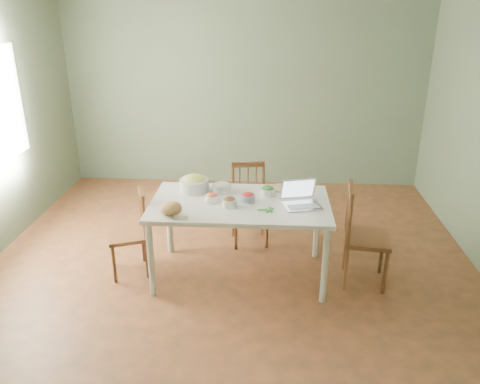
# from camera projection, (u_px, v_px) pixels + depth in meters

# --- Properties ---
(floor) EXTENTS (5.00, 5.00, 0.00)m
(floor) POSITION_uv_depth(u_px,v_px,m) (230.00, 269.00, 4.85)
(floor) COLOR #472F1F
(floor) RESTS_ON ground
(wall_back) EXTENTS (5.00, 0.00, 2.70)m
(wall_back) POSITION_uv_depth(u_px,v_px,m) (244.00, 91.00, 6.65)
(wall_back) COLOR #576754
(wall_back) RESTS_ON ground
(wall_front) EXTENTS (5.00, 0.00, 2.70)m
(wall_front) POSITION_uv_depth(u_px,v_px,m) (179.00, 303.00, 2.03)
(wall_front) COLOR #576754
(wall_front) RESTS_ON ground
(dining_table) EXTENTS (1.67, 0.94, 0.78)m
(dining_table) POSITION_uv_depth(u_px,v_px,m) (240.00, 239.00, 4.61)
(dining_table) COLOR white
(dining_table) RESTS_ON floor
(chair_far) EXTENTS (0.45, 0.43, 0.89)m
(chair_far) POSITION_uv_depth(u_px,v_px,m) (250.00, 206.00, 5.23)
(chair_far) COLOR brown
(chair_far) RESTS_ON floor
(chair_left) EXTENTS (0.47, 0.49, 0.86)m
(chair_left) POSITION_uv_depth(u_px,v_px,m) (127.00, 233.00, 4.65)
(chair_left) COLOR brown
(chair_left) RESTS_ON floor
(chair_right) EXTENTS (0.46, 0.48, 0.97)m
(chair_right) POSITION_uv_depth(u_px,v_px,m) (367.00, 236.00, 4.47)
(chair_right) COLOR brown
(chair_right) RESTS_ON floor
(bread_boule) EXTENTS (0.22, 0.22, 0.12)m
(bread_boule) POSITION_uv_depth(u_px,v_px,m) (171.00, 209.00, 4.17)
(bread_boule) COLOR #A2834D
(bread_boule) RESTS_ON dining_table
(butter_stick) EXTENTS (0.13, 0.07, 0.03)m
(butter_stick) POSITION_uv_depth(u_px,v_px,m) (180.00, 217.00, 4.12)
(butter_stick) COLOR #F8EAC9
(butter_stick) RESTS_ON dining_table
(bowl_squash) EXTENTS (0.29, 0.29, 0.17)m
(bowl_squash) POSITION_uv_depth(u_px,v_px,m) (194.00, 183.00, 4.69)
(bowl_squash) COLOR #F5EE73
(bowl_squash) RESTS_ON dining_table
(bowl_carrot) EXTENTS (0.17, 0.17, 0.07)m
(bowl_carrot) POSITION_uv_depth(u_px,v_px,m) (212.00, 197.00, 4.48)
(bowl_carrot) COLOR orange
(bowl_carrot) RESTS_ON dining_table
(bowl_onion) EXTENTS (0.24, 0.24, 0.10)m
(bowl_onion) POSITION_uv_depth(u_px,v_px,m) (222.00, 187.00, 4.68)
(bowl_onion) COLOR beige
(bowl_onion) RESTS_ON dining_table
(bowl_mushroom) EXTENTS (0.16, 0.16, 0.09)m
(bowl_mushroom) POSITION_uv_depth(u_px,v_px,m) (229.00, 202.00, 4.35)
(bowl_mushroom) COLOR #4B2913
(bowl_mushroom) RESTS_ON dining_table
(bowl_redpep) EXTENTS (0.16, 0.16, 0.08)m
(bowl_redpep) POSITION_uv_depth(u_px,v_px,m) (248.00, 197.00, 4.47)
(bowl_redpep) COLOR red
(bowl_redpep) RESTS_ON dining_table
(bowl_broccoli) EXTENTS (0.17, 0.17, 0.09)m
(bowl_broccoli) POSITION_uv_depth(u_px,v_px,m) (268.00, 190.00, 4.61)
(bowl_broccoli) COLOR #155A18
(bowl_broccoli) RESTS_ON dining_table
(flatbread) EXTENTS (0.21, 0.21, 0.02)m
(flatbread) POSITION_uv_depth(u_px,v_px,m) (281.00, 188.00, 4.77)
(flatbread) COLOR #D2B68C
(flatbread) RESTS_ON dining_table
(basil_bunch) EXTENTS (0.18, 0.18, 0.02)m
(basil_bunch) POSITION_uv_depth(u_px,v_px,m) (266.00, 209.00, 4.29)
(basil_bunch) COLOR #1D7025
(basil_bunch) RESTS_ON dining_table
(laptop) EXTENTS (0.39, 0.36, 0.22)m
(laptop) POSITION_uv_depth(u_px,v_px,m) (303.00, 195.00, 4.32)
(laptop) COLOR silver
(laptop) RESTS_ON dining_table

